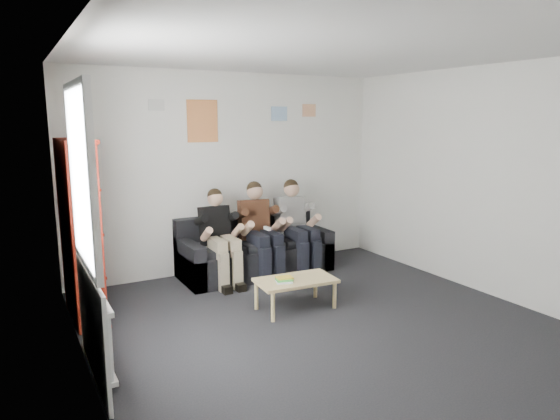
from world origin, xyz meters
name	(u,v)px	position (x,y,z in m)	size (l,w,h in m)	color
room_shell	(337,197)	(0.00, 0.00, 1.35)	(5.00, 5.00, 5.00)	black
sofa	(254,253)	(0.16, 2.11, 0.28)	(2.03, 0.83, 0.78)	black
bookshelf	(82,231)	(-2.08, 1.56, 0.94)	(0.28, 0.85, 1.89)	maroon
coffee_table	(296,283)	(-0.03, 0.70, 0.30)	(0.86, 0.47, 0.35)	#D0B778
game_cases	(284,280)	(-0.18, 0.69, 0.37)	(0.21, 0.18, 0.04)	white
person_left	(221,237)	(-0.41, 1.93, 0.60)	(0.36, 0.78, 1.21)	black
person_middle	(261,231)	(0.16, 1.92, 0.63)	(0.39, 0.84, 1.26)	#4C2919
person_right	(297,227)	(0.72, 1.92, 0.62)	(0.39, 0.83, 1.26)	white
radiator	(103,336)	(-2.15, 0.20, 0.35)	(0.10, 0.64, 0.60)	white
window	(87,256)	(-2.22, 0.20, 1.03)	(0.05, 1.30, 2.36)	white
poster_large	(202,121)	(-0.40, 2.49, 2.05)	(0.42, 0.01, 0.55)	gold
poster_blue	(279,114)	(0.75, 2.49, 2.15)	(0.25, 0.01, 0.20)	#3D86D0
poster_pink	(309,110)	(1.25, 2.49, 2.20)	(0.22, 0.01, 0.18)	#B8398D
poster_sign	(156,105)	(-1.00, 2.49, 2.25)	(0.20, 0.01, 0.14)	silver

